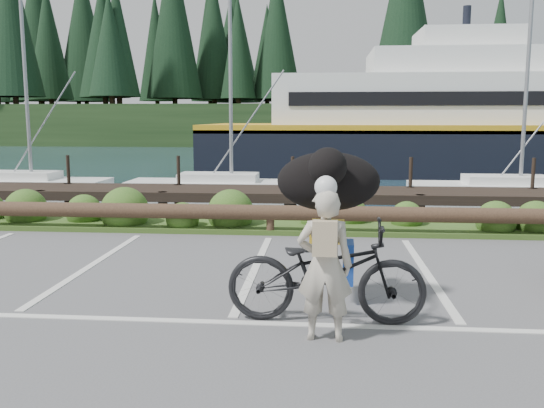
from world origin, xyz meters
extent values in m
plane|color=#525254|center=(0.00, 0.00, 0.00)|extent=(72.00, 72.00, 0.00)
plane|color=#1A323F|center=(0.00, 48.00, -1.20)|extent=(160.00, 160.00, 0.00)
cube|color=#3D5B21|center=(0.00, 5.30, 0.05)|extent=(34.00, 1.60, 0.10)
imported|color=black|center=(1.07, -0.28, 0.59)|extent=(2.26, 0.85, 1.18)
imported|color=#BCB29F|center=(1.06, -0.80, 0.80)|extent=(0.59, 0.40, 1.60)
ellipsoid|color=black|center=(1.09, 0.44, 1.54)|extent=(0.65, 1.28, 0.73)
camera|label=1|loc=(1.02, -6.61, 2.31)|focal=38.00mm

